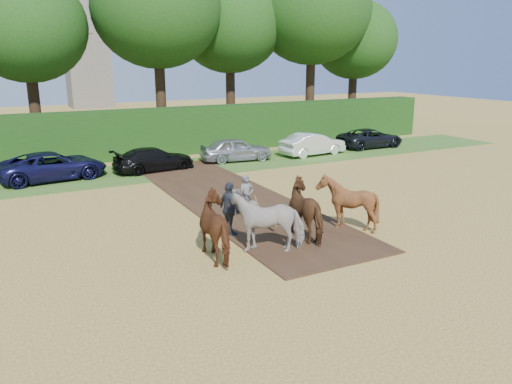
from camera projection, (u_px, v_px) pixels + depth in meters
name	position (u px, v px, depth m)	size (l,w,h in m)	color
ground	(281.00, 258.00, 15.61)	(120.00, 120.00, 0.00)	gold
earth_strip	(230.00, 198.00, 22.26)	(4.50, 17.00, 0.05)	#472D1C
grass_verge	(152.00, 171.00, 27.57)	(50.00, 5.00, 0.03)	#38601E
hedgerow	(130.00, 134.00, 31.03)	(46.00, 1.60, 3.00)	#14380F
spectator_far	(230.00, 209.00, 17.36)	(1.13, 0.47, 1.94)	#292D37
plough_team	(288.00, 214.00, 16.77)	(6.55, 4.80, 2.01)	brown
parked_cars	(155.00, 158.00, 27.75)	(35.93, 3.04, 1.49)	silver
treeline	(83.00, 10.00, 31.06)	(48.70, 10.60, 14.21)	#382616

